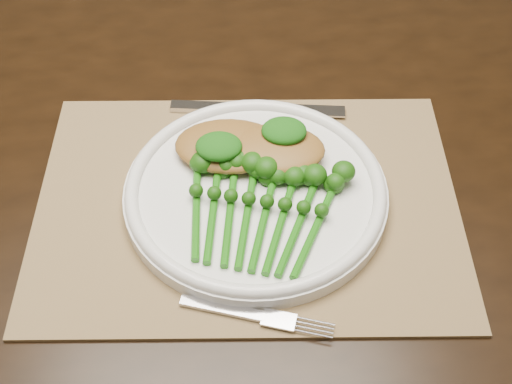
{
  "coord_description": "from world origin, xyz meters",
  "views": [
    {
      "loc": [
        0.11,
        -0.73,
        1.37
      ],
      "look_at": [
        0.1,
        -0.21,
        0.78
      ],
      "focal_mm": 50.0,
      "sensor_mm": 36.0,
      "label": 1
    }
  ],
  "objects_px": {
    "dinner_plate": "(256,191)",
    "chicken_fillet_left": "(229,146)",
    "broccolini_bundle": "(255,220)",
    "dining_table": "(200,297)",
    "placemat": "(248,203)"
  },
  "relations": [
    {
      "from": "placemat",
      "to": "dinner_plate",
      "type": "bearing_deg",
      "value": 23.49
    },
    {
      "from": "chicken_fillet_left",
      "to": "broccolini_bundle",
      "type": "bearing_deg",
      "value": -71.13
    },
    {
      "from": "dinner_plate",
      "to": "chicken_fillet_left",
      "type": "height_order",
      "value": "chicken_fillet_left"
    },
    {
      "from": "dinner_plate",
      "to": "broccolini_bundle",
      "type": "relative_size",
      "value": 1.51
    },
    {
      "from": "chicken_fillet_left",
      "to": "dining_table",
      "type": "bearing_deg",
      "value": 138.48
    },
    {
      "from": "placemat",
      "to": "broccolini_bundle",
      "type": "relative_size",
      "value": 2.43
    },
    {
      "from": "dining_table",
      "to": "broccolini_bundle",
      "type": "bearing_deg",
      "value": -67.59
    },
    {
      "from": "broccolini_bundle",
      "to": "chicken_fillet_left",
      "type": "bearing_deg",
      "value": 117.84
    },
    {
      "from": "broccolini_bundle",
      "to": "placemat",
      "type": "bearing_deg",
      "value": 112.74
    },
    {
      "from": "placemat",
      "to": "dinner_plate",
      "type": "relative_size",
      "value": 1.6
    },
    {
      "from": "placemat",
      "to": "chicken_fillet_left",
      "type": "height_order",
      "value": "chicken_fillet_left"
    },
    {
      "from": "dining_table",
      "to": "placemat",
      "type": "bearing_deg",
      "value": -62.08
    },
    {
      "from": "dining_table",
      "to": "dinner_plate",
      "type": "relative_size",
      "value": 5.75
    },
    {
      "from": "chicken_fillet_left",
      "to": "broccolini_bundle",
      "type": "xyz_separation_m",
      "value": [
        0.03,
        -0.1,
        -0.01
      ]
    },
    {
      "from": "dinner_plate",
      "to": "broccolini_bundle",
      "type": "height_order",
      "value": "broccolini_bundle"
    }
  ]
}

